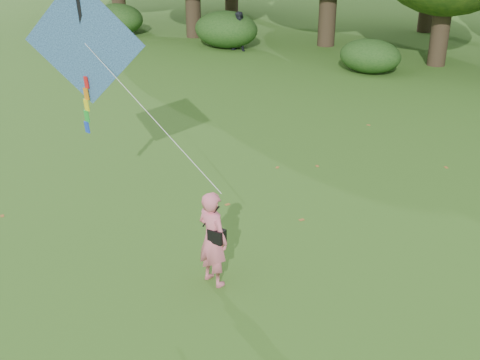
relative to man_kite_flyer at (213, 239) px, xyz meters
The scene contains 7 objects.
ground 1.12m from the man_kite_flyer, 69.56° to the right, with size 100.00×100.00×0.00m, color #265114.
man_kite_flyer is the anchor object (origin of this frame).
bystander_left 20.04m from the man_kite_flyer, 122.40° to the left, with size 0.92×0.72×1.90m, color #23252E.
crossbody_bag 0.17m from the man_kite_flyer, 14.61° to the right, with size 0.43×0.20×0.73m.
flying_kite 4.90m from the man_kite_flyer, 168.11° to the left, with size 5.33×1.34×3.38m.
shrub_band 17.06m from the man_kite_flyer, 91.73° to the left, with size 39.15×3.22×1.88m.
fallen_leaves 3.93m from the man_kite_flyer, 81.94° to the left, with size 10.75×14.31×0.01m.
Camera 1 is at (5.59, -7.19, 6.56)m, focal length 45.00 mm.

